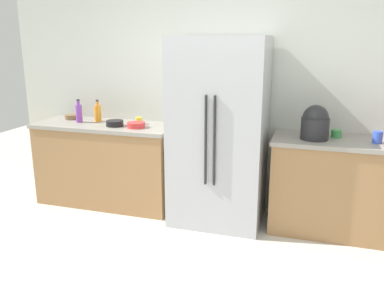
% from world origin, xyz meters
% --- Properties ---
extents(kitchen_back_panel, '(5.21, 0.10, 2.80)m').
position_xyz_m(kitchen_back_panel, '(0.00, 1.89, 1.40)').
color(kitchen_back_panel, silver).
rests_on(kitchen_back_panel, ground_plane).
extents(counter_left, '(1.57, 0.61, 0.92)m').
position_xyz_m(counter_left, '(-1.35, 1.54, 0.46)').
color(counter_left, '#9E7247').
rests_on(counter_left, ground_plane).
extents(counter_right, '(1.48, 0.61, 0.92)m').
position_xyz_m(counter_right, '(1.22, 1.54, 0.46)').
color(counter_right, '#9E7247').
rests_on(counter_right, ground_plane).
extents(refrigerator, '(0.91, 0.73, 1.86)m').
position_xyz_m(refrigerator, '(-0.04, 1.46, 0.93)').
color(refrigerator, '#B2B5BA').
rests_on(refrigerator, ground_plane).
extents(rice_cooker, '(0.26, 0.26, 0.32)m').
position_xyz_m(rice_cooker, '(0.86, 1.48, 1.08)').
color(rice_cooker, '#262628').
rests_on(rice_cooker, counter_right).
extents(bottle_a, '(0.07, 0.07, 0.26)m').
position_xyz_m(bottle_a, '(-1.67, 1.53, 1.03)').
color(bottle_a, purple).
rests_on(bottle_a, counter_left).
extents(bottle_b, '(0.08, 0.08, 0.25)m').
position_xyz_m(bottle_b, '(-1.50, 1.64, 1.02)').
color(bottle_b, orange).
rests_on(bottle_b, counter_left).
extents(cup_a, '(0.08, 0.08, 0.11)m').
position_xyz_m(cup_a, '(1.40, 1.49, 0.98)').
color(cup_a, blue).
rests_on(cup_a, counter_right).
extents(cup_b, '(0.07, 0.07, 0.08)m').
position_xyz_m(cup_b, '(-0.99, 1.64, 0.96)').
color(cup_b, yellow).
rests_on(cup_b, counter_left).
extents(cup_c, '(0.10, 0.10, 0.07)m').
position_xyz_m(cup_c, '(1.06, 1.62, 0.96)').
color(cup_c, green).
rests_on(cup_c, counter_right).
extents(bowl_a, '(0.19, 0.19, 0.06)m').
position_xyz_m(bowl_a, '(-1.19, 1.46, 0.95)').
color(bowl_a, black).
rests_on(bowl_a, counter_left).
extents(bowl_b, '(0.16, 0.16, 0.05)m').
position_xyz_m(bowl_b, '(-1.87, 1.67, 0.95)').
color(bowl_b, brown).
rests_on(bowl_b, counter_left).
extents(bowl_c, '(0.19, 0.19, 0.06)m').
position_xyz_m(bowl_c, '(-0.94, 1.46, 0.95)').
color(bowl_c, red).
rests_on(bowl_c, counter_left).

